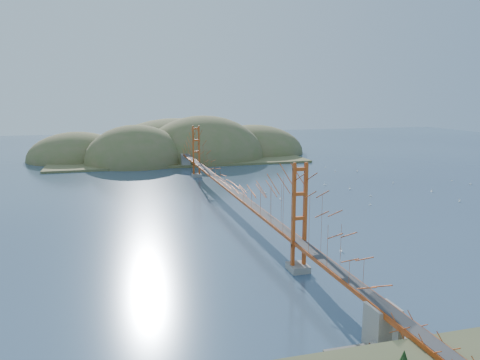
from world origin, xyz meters
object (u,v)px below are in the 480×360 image
object	(u,v)px
sailboat_2	(370,204)
fort	(400,351)
sailboat_0	(280,199)
sailboat_1	(325,185)
bridge	(228,165)

from	to	relation	value
sailboat_2	fort	bearing A→B (deg)	-118.51
sailboat_0	sailboat_1	distance (m)	16.90
bridge	fort	size ratio (longest dim) A/B	25.51
bridge	sailboat_1	world-z (taller)	bridge
fort	sailboat_1	world-z (taller)	fort
sailboat_2	sailboat_0	bearing A→B (deg)	147.68
sailboat_2	sailboat_1	bearing A→B (deg)	88.67
bridge	sailboat_1	size ratio (longest dim) A/B	136.62
bridge	sailboat_2	world-z (taller)	bridge
sailboat_1	sailboat_2	bearing A→B (deg)	-91.33
fort	sailboat_1	bearing A→B (deg)	68.90
fort	sailboat_1	xyz separation A→B (m)	(23.45, 60.78, -0.51)
sailboat_2	sailboat_1	size ratio (longest dim) A/B	0.81
bridge	fort	xyz separation A→B (m)	(0.40, -47.98, -6.34)
bridge	sailboat_1	xyz separation A→B (m)	(23.85, 12.80, -6.86)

